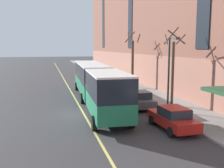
# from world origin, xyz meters

# --- Properties ---
(ground_plane) EXTENTS (260.00, 260.00, 0.00)m
(ground_plane) POSITION_xyz_m (0.00, 0.00, 0.00)
(ground_plane) COLOR #38383A
(sidewalk) EXTENTS (4.33, 160.00, 0.15)m
(sidewalk) POSITION_xyz_m (8.72, 3.00, 0.07)
(sidewalk) COLOR gray
(sidewalk) RESTS_ON ground
(city_bus) EXTENTS (3.63, 20.11, 3.67)m
(city_bus) POSITION_xyz_m (1.89, 4.06, 2.12)
(city_bus) COLOR #1E704C
(city_bus) RESTS_ON ground
(parked_car_darkgray_0) EXTENTS (2.01, 4.30, 1.56)m
(parked_car_darkgray_0) POSITION_xyz_m (5.41, 0.91, 0.78)
(parked_car_darkgray_0) COLOR #4C4C51
(parked_car_darkgray_0) RESTS_ON ground
(parked_car_red_1) EXTENTS (2.02, 4.46, 1.56)m
(parked_car_red_1) POSITION_xyz_m (5.34, -5.51, 0.78)
(parked_car_red_1) COLOR #B21E19
(parked_car_red_1) RESTS_ON ground
(parked_car_champagne_2) EXTENTS (2.07, 4.66, 1.56)m
(parked_car_champagne_2) POSITION_xyz_m (5.41, 12.59, 0.78)
(parked_car_champagne_2) COLOR #BCAD89
(parked_car_champagne_2) RESTS_ON ground
(street_tree_mid_block) EXTENTS (1.78, 1.84, 7.13)m
(street_tree_mid_block) POSITION_xyz_m (8.41, 0.68, 3.69)
(street_tree_mid_block) COLOR brown
(street_tree_mid_block) RESTS_ON sidewalk
(street_tree_far_uptown) EXTENTS (1.89, 1.88, 7.37)m
(street_tree_far_uptown) POSITION_xyz_m (8.41, 12.06, 3.75)
(street_tree_far_uptown) COLOR brown
(street_tree_far_uptown) RESTS_ON sidewalk
(street_lamp) EXTENTS (0.36, 1.48, 6.13)m
(street_lamp) POSITION_xyz_m (7.15, -1.32, 3.96)
(street_lamp) COLOR #2D2D30
(street_lamp) RESTS_ON sidewalk
(lane_centerline) EXTENTS (0.16, 140.00, 0.01)m
(lane_centerline) POSITION_xyz_m (0.18, 3.00, 0.00)
(lane_centerline) COLOR #E0D66B
(lane_centerline) RESTS_ON ground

